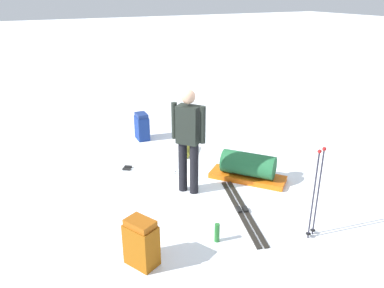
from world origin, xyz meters
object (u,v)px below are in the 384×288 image
Objects in this scene: ski_pair_near at (242,210)px; sleeping_mat_rolled at (187,149)px; ski_pair_far at (127,169)px; thermos_bottle at (217,233)px; gear_sled at (248,168)px; ski_poles_planted_near at (317,189)px; backpack_bright at (141,243)px; skier_standing at (188,137)px; backpack_large_dark at (142,127)px.

sleeping_mat_rolled is at bearing -95.67° from ski_pair_near.
ski_pair_near is 2.39m from ski_pair_far.
gear_sled is at bearing -136.91° from thermos_bottle.
ski_pair_far is (1.08, -2.14, 0.00)m from ski_pair_near.
ski_poles_planted_near is at bearing 116.99° from ski_pair_near.
ski_poles_planted_near reaches higher than sleeping_mat_rolled.
sleeping_mat_rolled is (0.43, -1.48, -0.13)m from gear_sled.
ski_pair_far is 2.66m from backpack_bright.
sleeping_mat_rolled reaches higher than ski_pair_near.
skier_standing reaches higher than ski_poles_planted_near.
gear_sled is (-1.09, 0.10, -0.73)m from skier_standing.
gear_sled is at bearing 142.87° from ski_pair_far.
ski_poles_planted_near is at bearing 158.36° from thermos_bottle.
thermos_bottle is at bearing 84.03° from backpack_large_dark.
ski_pair_far is at bearing -81.78° from thermos_bottle.
skier_standing is 2.65m from backpack_large_dark.
ski_pair_near is at bearing -166.12° from backpack_bright.
ski_pair_far is 1.21× the size of gear_sled.
ski_pair_far is at bearing -62.14° from skier_standing.
skier_standing is at bearing -64.52° from ski_pair_near.
ski_pair_near is 1.80m from backpack_bright.
backpack_large_dark reaches higher than thermos_bottle.
ski_poles_planted_near is (-0.77, 4.40, 0.42)m from backpack_large_dark.
backpack_bright is (1.73, 0.43, 0.28)m from ski_pair_near.
gear_sled reaches higher than thermos_bottle.
backpack_bright is at bearing 54.31° from sleeping_mat_rolled.
ski_pair_near is at bearing 115.48° from skier_standing.
sleeping_mat_rolled is at bearing -125.69° from backpack_bright.
ski_poles_planted_near is 3.29m from sleeping_mat_rolled.
gear_sled is (-2.39, -1.25, -0.07)m from backpack_bright.
ski_poles_planted_near reaches higher than backpack_bright.
ski_poles_planted_near is (-0.91, 1.84, -0.25)m from skier_standing.
ski_pair_near is 1.15× the size of ski_pair_far.
ski_pair_far is at bearing 59.62° from backpack_large_dark.
skier_standing reaches higher than sleeping_mat_rolled.
backpack_bright is (1.29, 1.34, -0.66)m from skier_standing.
thermos_bottle reaches higher than sleeping_mat_rolled.
thermos_bottle is (0.71, 0.46, 0.12)m from ski_pair_near.
backpack_bright is at bearing 75.80° from ski_pair_far.
sleeping_mat_rolled reaches higher than ski_pair_far.
ski_poles_planted_near is 0.99× the size of gear_sled.
ski_poles_planted_near is 4.90× the size of thermos_bottle.
sleeping_mat_rolled is (-1.31, -0.16, 0.08)m from ski_pair_far.
thermos_bottle is (-1.02, 0.03, -0.17)m from backpack_bright.
backpack_bright reaches higher than ski_pair_near.
ski_pair_near is (-0.44, 0.92, -0.94)m from skier_standing.
backpack_large_dark is 4.48m from ski_poles_planted_near.
sleeping_mat_rolled is (0.24, -3.22, -0.62)m from ski_poles_planted_near.
backpack_bright is at bearing -12.70° from ski_poles_planted_near.
skier_standing is 0.95× the size of ski_pair_near.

